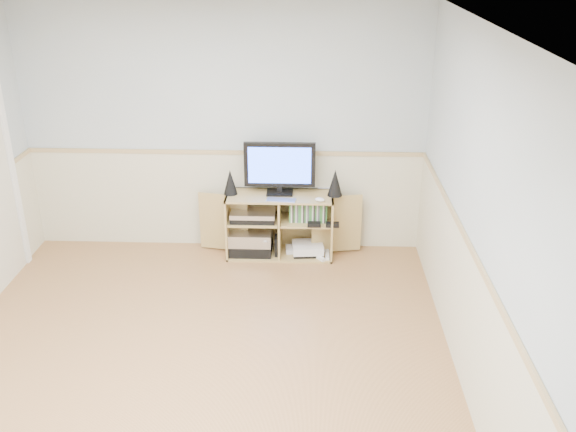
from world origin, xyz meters
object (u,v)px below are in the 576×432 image
object	(u,v)px
monitor	(280,166)
game_consoles	(307,249)
keyboard	(281,200)
media_cabinet	(280,223)

from	to	relation	value
monitor	game_consoles	size ratio (longest dim) A/B	1.54
monitor	keyboard	world-z (taller)	monitor
media_cabinet	game_consoles	world-z (taller)	media_cabinet
media_cabinet	game_consoles	size ratio (longest dim) A/B	3.65
media_cabinet	keyboard	xyz separation A→B (m)	(0.02, -0.19, 0.32)
keyboard	media_cabinet	bearing A→B (deg)	101.80
monitor	game_consoles	bearing A→B (deg)	-12.44
keyboard	game_consoles	distance (m)	0.65
media_cabinet	monitor	world-z (taller)	monitor
media_cabinet	keyboard	world-z (taller)	keyboard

